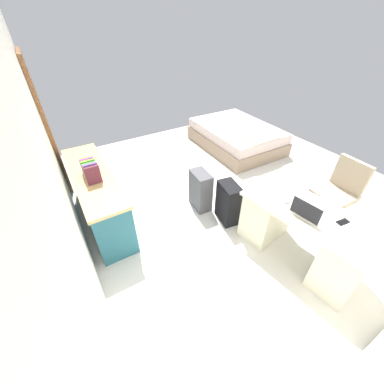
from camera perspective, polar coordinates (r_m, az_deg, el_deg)
The scene contains 14 objects.
ground_plane at distance 3.93m, azimuth 7.84°, elevation -1.40°, with size 5.92×5.92×0.00m, color silver.
wall_back at distance 2.59m, azimuth -31.03°, elevation 4.85°, with size 4.92×0.10×2.55m, color white.
door_wooden at distance 4.45m, azimuth -31.45°, elevation 13.43°, with size 0.88×0.05×2.04m, color brown.
desk at distance 3.08m, azimuth 24.88°, elevation -9.13°, with size 1.51×0.84×0.72m.
office_chair at distance 3.81m, azimuth 31.18°, elevation -0.84°, with size 0.52×0.52×0.94m.
credenza at distance 3.55m, azimuth -21.58°, elevation -1.10°, with size 1.80×0.48×0.77m.
bed at distance 5.45m, azimuth 10.64°, elevation 12.99°, with size 1.93×1.45×0.58m.
suitcase_black at distance 3.37m, azimuth 8.68°, elevation -2.59°, with size 0.36×0.22×0.61m, color black.
suitcase_spare_grey at distance 3.55m, azimuth 2.06°, elevation 0.39°, with size 0.36×0.22×0.61m, color #4C4C51.
laptop at distance 2.76m, azimuth 25.95°, elevation -4.43°, with size 0.34×0.26×0.21m.
computer_mouse at distance 2.89m, azimuth 21.84°, elevation -2.02°, with size 0.06×0.10×0.03m, color white.
cell_phone_near_laptop at distance 2.89m, azimuth 32.49°, elevation -6.09°, with size 0.07×0.14×0.01m, color black.
book_row at distance 3.20m, azimuth -23.16°, elevation 4.83°, with size 0.36×0.17×0.23m.
figurine_small at distance 3.58m, azimuth -24.35°, elevation 7.03°, with size 0.08×0.08×0.11m, color red.
Camera 1 is at (-2.31, 2.04, 2.45)m, focal length 22.22 mm.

